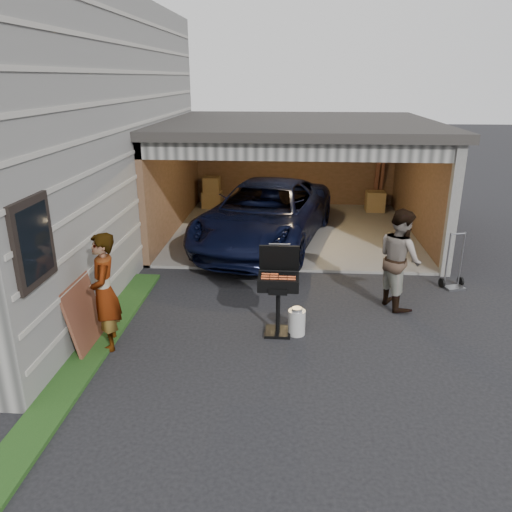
# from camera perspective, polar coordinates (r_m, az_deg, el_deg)

# --- Properties ---
(ground) EXTENTS (80.00, 80.00, 0.00)m
(ground) POSITION_cam_1_polar(r_m,az_deg,el_deg) (7.52, -1.65, -11.52)
(ground) COLOR black
(ground) RESTS_ON ground
(groundcover_strip) EXTENTS (0.50, 8.00, 0.06)m
(groundcover_strip) POSITION_cam_1_polar(r_m,az_deg,el_deg) (7.26, -21.05, -13.99)
(groundcover_strip) COLOR #193814
(groundcover_strip) RESTS_ON ground
(garage) EXTENTS (6.80, 6.30, 2.90)m
(garage) POSITION_cam_1_polar(r_m,az_deg,el_deg) (13.34, 4.58, 10.93)
(garage) COLOR #605E59
(garage) RESTS_ON ground
(minivan) EXTENTS (3.58, 5.78, 1.49)m
(minivan) POSITION_cam_1_polar(r_m,az_deg,el_deg) (12.03, 1.04, 4.55)
(minivan) COLOR black
(minivan) RESTS_ON ground
(woman) EXTENTS (0.61, 0.76, 1.81)m
(woman) POSITION_cam_1_polar(r_m,az_deg,el_deg) (7.73, -16.94, -3.97)
(woman) COLOR silver
(woman) RESTS_ON ground
(man) EXTENTS (0.93, 1.05, 1.79)m
(man) POSITION_cam_1_polar(r_m,az_deg,el_deg) (9.13, 16.08, -0.29)
(man) COLOR #411C19
(man) RESTS_ON ground
(bbq_grill) EXTENTS (0.64, 0.56, 1.42)m
(bbq_grill) POSITION_cam_1_polar(r_m,az_deg,el_deg) (7.84, 2.58, -3.26)
(bbq_grill) COLOR black
(bbq_grill) RESTS_ON ground
(propane_tank) EXTENTS (0.36, 0.36, 0.42)m
(propane_tank) POSITION_cam_1_polar(r_m,az_deg,el_deg) (8.07, 4.67, -7.57)
(propane_tank) COLOR #BAB9B6
(propane_tank) RESTS_ON ground
(plywood_panel) EXTENTS (0.27, 0.97, 1.06)m
(plywood_panel) POSITION_cam_1_polar(r_m,az_deg,el_deg) (7.99, -19.07, -6.38)
(plywood_panel) COLOR #512A1B
(plywood_panel) RESTS_ON ground
(hand_truck) EXTENTS (0.49, 0.43, 1.11)m
(hand_truck) POSITION_cam_1_polar(r_m,az_deg,el_deg) (10.50, 21.64, -2.27)
(hand_truck) COLOR slate
(hand_truck) RESTS_ON ground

